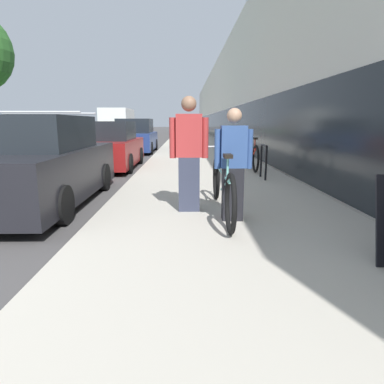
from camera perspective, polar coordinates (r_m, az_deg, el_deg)
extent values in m
cube|color=#BCB5A5|center=(24.58, 0.42, 8.19)|extent=(4.08, 70.00, 0.13)
cube|color=silver|center=(33.49, 12.68, 14.51)|extent=(10.00, 70.00, 6.78)
cube|color=#1E2328|center=(32.65, 3.86, 11.08)|extent=(0.10, 63.00, 2.20)
cube|color=#478438|center=(31.01, -24.21, 7.80)|extent=(7.69, 70.00, 0.03)
torus|color=black|center=(6.22, 4.06, 2.36)|extent=(0.06, 0.78, 0.78)
torus|color=black|center=(4.27, 6.43, -1.93)|extent=(0.06, 0.78, 0.78)
cylinder|color=#7AD1C6|center=(5.20, 5.07, 3.16)|extent=(0.04, 1.70, 0.04)
cylinder|color=#7AD1C6|center=(4.83, 5.55, 1.16)|extent=(0.04, 1.01, 0.36)
cylinder|color=#7AD1C6|center=(4.55, 5.96, 3.98)|extent=(0.03, 0.03, 0.32)
cube|color=black|center=(4.53, 6.00, 5.99)|extent=(0.11, 0.22, 0.05)
cylinder|color=#7AD1C6|center=(6.01, 4.25, 5.93)|extent=(0.03, 0.03, 0.34)
cylinder|color=silver|center=(5.99, 4.27, 7.54)|extent=(0.52, 0.03, 0.03)
cube|color=black|center=(4.91, 6.76, -0.31)|extent=(0.29, 0.21, 0.76)
cube|color=#33518E|center=(4.82, 6.95, 7.49)|extent=(0.35, 0.21, 0.58)
cylinder|color=#33518E|center=(4.79, 4.29, 7.16)|extent=(0.09, 0.09, 0.55)
cylinder|color=#33518E|center=(4.85, 9.56, 7.09)|extent=(0.09, 0.09, 0.55)
sphere|color=tan|center=(4.80, 7.08, 12.53)|extent=(0.21, 0.21, 0.21)
cube|color=#33384C|center=(5.39, -0.50, 1.37)|extent=(0.33, 0.24, 0.85)
cube|color=#B23333|center=(5.31, -0.52, 9.37)|extent=(0.40, 0.24, 0.65)
cylinder|color=#B23333|center=(5.32, -3.24, 8.98)|extent=(0.10, 0.10, 0.62)
cylinder|color=#B23333|center=(5.32, 2.21, 9.00)|extent=(0.10, 0.10, 0.62)
sphere|color=#936B51|center=(5.32, -0.53, 14.50)|extent=(0.23, 0.23, 0.23)
cylinder|color=black|center=(8.42, 12.24, 4.68)|extent=(0.05, 0.05, 0.82)
cylinder|color=black|center=(8.95, 11.44, 5.11)|extent=(0.05, 0.05, 0.82)
cylinder|color=black|center=(8.65, 11.94, 7.60)|extent=(0.05, 0.55, 0.05)
torus|color=black|center=(10.62, 9.52, 6.02)|extent=(0.06, 0.77, 0.77)
torus|color=black|center=(9.68, 10.56, 5.46)|extent=(0.06, 0.77, 0.77)
cylinder|color=red|center=(10.12, 10.07, 7.06)|extent=(0.04, 0.82, 0.04)
cylinder|color=red|center=(9.95, 10.26, 6.34)|extent=(0.04, 0.50, 0.35)
cylinder|color=red|center=(9.81, 10.44, 7.84)|extent=(0.03, 0.03, 0.32)
cube|color=black|center=(9.80, 10.48, 8.76)|extent=(0.11, 0.22, 0.05)
cylinder|color=red|center=(10.51, 9.67, 8.15)|extent=(0.03, 0.03, 0.33)
cylinder|color=silver|center=(10.50, 9.71, 9.06)|extent=(0.52, 0.03, 0.03)
cube|color=black|center=(6.89, -23.50, 2.91)|extent=(1.67, 4.42, 0.88)
cube|color=#1E2328|center=(6.83, -24.00, 9.03)|extent=(1.43, 2.21, 0.60)
cylinder|color=silver|center=(7.28, -22.74, 11.98)|extent=(1.79, 0.04, 0.04)
cylinder|color=silver|center=(6.38, -25.95, 11.90)|extent=(1.79, 0.04, 0.04)
cylinder|color=black|center=(8.44, -24.80, 2.24)|extent=(0.22, 0.60, 0.60)
cylinder|color=black|center=(7.95, -14.61, 2.42)|extent=(0.22, 0.60, 0.60)
cylinder|color=black|center=(5.45, -21.00, -2.05)|extent=(0.22, 0.60, 0.60)
cube|color=maroon|center=(11.74, -13.77, 6.51)|extent=(1.84, 4.10, 0.79)
cube|color=#1E2328|center=(11.70, -13.94, 9.89)|extent=(1.58, 2.05, 0.60)
cylinder|color=black|center=(13.15, -16.20, 5.83)|extent=(0.22, 0.60, 0.60)
cylinder|color=black|center=(12.82, -8.79, 6.01)|extent=(0.22, 0.60, 0.60)
cylinder|color=black|center=(10.81, -19.54, 4.47)|extent=(0.22, 0.60, 0.60)
cylinder|color=black|center=(10.40, -10.57, 4.68)|extent=(0.22, 0.60, 0.60)
cube|color=navy|center=(17.84, -9.36, 8.39)|extent=(1.88, 4.38, 0.84)
cube|color=#1E2328|center=(17.82, -9.44, 10.84)|extent=(1.62, 2.19, 0.69)
cylinder|color=black|center=(19.29, -11.38, 7.74)|extent=(0.22, 0.60, 0.60)
cylinder|color=black|center=(19.06, -6.15, 7.86)|extent=(0.22, 0.60, 0.60)
cylinder|color=black|center=(16.72, -12.96, 7.12)|extent=(0.22, 0.60, 0.60)
cylinder|color=black|center=(16.45, -6.94, 7.26)|extent=(0.22, 0.60, 0.60)
cube|color=orange|center=(36.92, -11.23, 10.63)|extent=(2.26, 1.73, 1.63)
cube|color=white|center=(33.52, -12.29, 11.26)|extent=(2.45, 5.18, 2.51)
cylinder|color=black|center=(36.71, -13.07, 9.57)|extent=(0.28, 0.84, 0.84)
cylinder|color=black|center=(36.31, -9.53, 9.69)|extent=(0.28, 0.84, 0.84)
cylinder|color=black|center=(32.77, -14.52, 9.29)|extent=(0.28, 0.84, 0.84)
cylinder|color=black|center=(32.32, -10.57, 9.44)|extent=(0.28, 0.84, 0.84)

